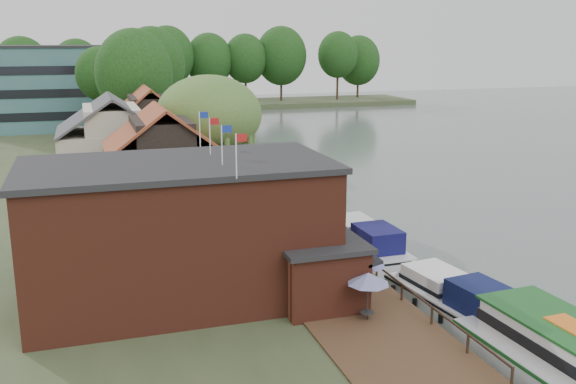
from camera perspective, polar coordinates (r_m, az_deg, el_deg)
ground at (r=40.91m, az=13.36°, el=-7.24°), size 260.00×260.00×0.00m
quay_deck at (r=46.21m, az=-1.61°, el=-3.08°), size 6.00×50.00×0.10m
quay_rail at (r=47.33m, az=1.36°, el=-2.11°), size 0.20×49.00×1.00m
pub at (r=33.57m, az=-6.25°, el=-3.17°), size 20.00×11.00×7.30m
hotel_block at (r=102.81m, az=-18.93°, el=8.83°), size 25.40×12.40×12.30m
cottage_a at (r=47.71m, az=-11.11°, el=2.39°), size 8.60×7.60×8.50m
cottage_b at (r=57.31m, az=-15.31°, el=4.00°), size 9.60×8.60×8.50m
cottage_c at (r=66.46m, az=-12.24°, el=5.43°), size 7.60×7.60×8.50m
willow at (r=53.08m, az=-6.97°, el=4.71°), size 8.60×8.60×10.43m
umbrella_0 at (r=31.12m, az=7.11°, el=-9.18°), size 2.05×2.05×2.38m
umbrella_1 at (r=33.42m, az=6.92°, el=-7.54°), size 2.02×2.02×2.38m
umbrella_2 at (r=38.09m, az=3.26°, el=-4.80°), size 2.07×2.07×2.38m
umbrella_3 at (r=40.92m, az=0.81°, el=-3.47°), size 2.24×2.24×2.38m
umbrella_4 at (r=43.77m, az=-0.37°, el=-2.34°), size 2.12×2.12×2.38m
cruiser_0 at (r=34.89m, az=14.61°, el=-8.84°), size 4.54×10.46×2.46m
cruiser_1 at (r=43.11m, az=6.75°, el=-4.08°), size 3.56×10.56×2.57m
cruiser_2 at (r=53.07m, az=2.37°, el=-0.74°), size 5.93×10.29×2.37m
cruiser_3 at (r=60.03m, az=-0.85°, el=1.05°), size 6.80×11.07×2.58m
swan at (r=30.45m, az=18.74°, el=-14.67°), size 0.44×0.44×0.44m
bank_tree_0 at (r=75.91m, az=-13.41°, el=8.59°), size 8.75×8.75×14.42m
bank_tree_1 at (r=81.91m, az=-11.89°, el=9.11°), size 8.10×8.10×14.73m
bank_tree_2 at (r=90.07m, az=-16.32°, el=8.44°), size 6.24×6.24×12.25m
bank_tree_3 at (r=110.66m, az=-12.72°, el=9.59°), size 7.98×7.98×12.62m
bank_tree_4 at (r=120.82m, az=-14.15°, el=9.64°), size 6.21×6.21×11.90m
bank_tree_5 at (r=126.87m, az=-13.83°, el=9.67°), size 6.93×6.93×11.22m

